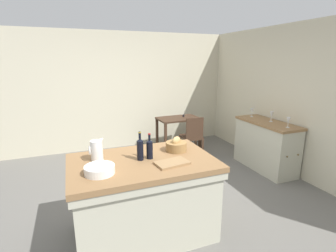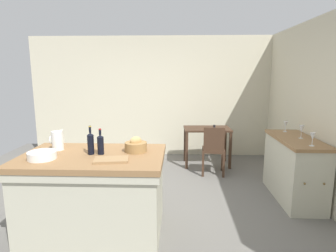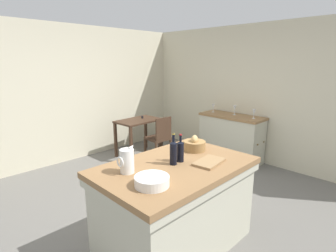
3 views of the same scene
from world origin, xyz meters
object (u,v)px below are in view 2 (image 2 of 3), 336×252
Objects in this scene: wooden_chair at (213,149)px; wine_glass_far_left at (313,137)px; side_cabinet at (294,168)px; wine_glass_left at (302,129)px; island_table at (94,191)px; wine_glass_middle at (286,125)px; wine_bottle_dark at (101,144)px; bread_basket at (136,146)px; writing_desk at (207,134)px; pitcher at (57,140)px; wash_bowl at (42,155)px; wine_bottle_amber at (91,143)px; cutting_board at (111,160)px.

wine_glass_far_left is at bearing -52.58° from wooden_chair.
wine_glass_left reaches higher than side_cabinet.
wine_glass_middle is at bearing 28.53° from island_table.
wine_bottle_dark is 2.90m from wine_glass_middle.
bread_basket reaches higher than island_table.
pitcher is (-1.98, -2.31, 0.41)m from writing_desk.
side_cabinet is at bearing 168.32° from wine_glass_left.
writing_desk is 1.58m from wine_glass_middle.
side_cabinet is 4.31× the size of wash_bowl.
bread_basket is 0.88× the size of wine_bottle_dark.
pitcher is at bearing 164.18° from wine_bottle_dark.
island_table is 2.48m from wooden_chair.
side_cabinet is at bearing 14.55° from pitcher.
wine_glass_far_left is at bearing 11.51° from wine_bottle_dark.
wash_bowl is 3.50m from wine_glass_middle.
pitcher is 0.47m from wine_bottle_amber.
wooden_chair is 2.74m from pitcher.
bread_basket is 0.40m from wine_bottle_dark.
wooden_chair is 3.08× the size of wine_bottle_dark.
wash_bowl reaches higher than writing_desk.
wine_glass_left is at bearing 20.01° from wash_bowl.
wooden_chair is 1.82m from wine_glass_far_left.
wine_bottle_dark reaches higher than wash_bowl.
side_cabinet is 3.24m from pitcher.
bread_basket reaches higher than cutting_board.
wash_bowl is at bearing -166.96° from wine_glass_far_left.
wine_bottle_amber reaches higher than pitcher.
wine_bottle_amber is at bearing -160.57° from wine_glass_left.
pitcher is 1.61× the size of wine_glass_middle.
wine_glass_left is (0.04, 0.43, 0.01)m from wine_glass_far_left.
wooden_chair is at bearing 50.58° from island_table.
wine_bottle_dark is at bearing -119.98° from writing_desk.
pitcher reaches higher than wine_glass_left.
bread_basket reaches higher than side_cabinet.
wine_glass_far_left is 0.43m from wine_glass_left.
wooden_chair is 2.16m from bread_basket.
wooden_chair is at bearing 58.40° from cutting_board.
cutting_board is at bearing -153.15° from side_cabinet.
wine_glass_middle is (3.09, 1.25, -0.02)m from pitcher.
wine_glass_far_left is (1.12, -1.95, 0.39)m from writing_desk.
writing_desk is 2.66× the size of cutting_board.
wine_bottle_dark is (-2.53, -0.96, 0.58)m from side_cabinet.
bread_basket is at bearing 18.15° from wine_bottle_dark.
writing_desk is at bearing 49.44° from pitcher.
wine_glass_far_left reaches higher than side_cabinet.
wine_bottle_dark reaches higher than island_table.
wine_bottle_dark is at bearing -150.95° from wine_glass_middle.
island_table is 5.41× the size of wash_bowl.
wine_bottle_dark reaches higher than wine_glass_middle.
wine_bottle_dark is (0.55, -0.16, 0.00)m from pitcher.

